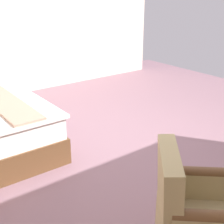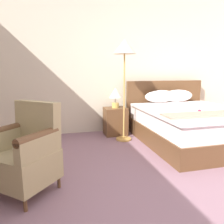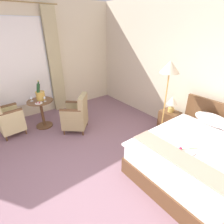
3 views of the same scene
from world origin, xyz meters
name	(u,v)px [view 1 (image 1 of 3)]	position (x,y,z in m)	size (l,w,h in m)	color
ground_plane	(134,152)	(0.00, 0.00, 0.00)	(7.80, 7.80, 0.00)	gray
wall_far_side	(23,10)	(3.21, 0.00, 1.55)	(0.12, 5.96, 3.10)	beige
armchair_by_window	(193,220)	(-1.56, 0.82, 0.42)	(0.80, 0.80, 0.95)	brown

